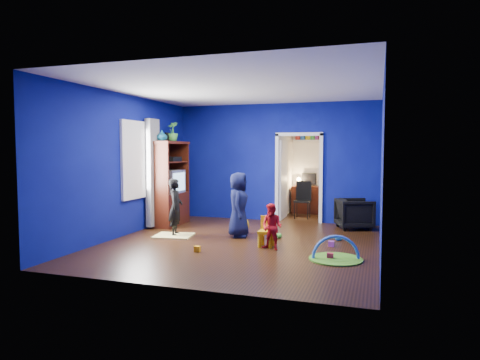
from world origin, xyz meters
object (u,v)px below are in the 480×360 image
(study_desk, at_px, (308,200))
(tv_armoire, at_px, (169,183))
(child_navy, at_px, (238,205))
(kid_chair, at_px, (266,233))
(child_black, at_px, (176,207))
(vase, at_px, (162,136))
(toddler_red, at_px, (272,227))
(armchair, at_px, (354,214))
(play_mat, at_px, (336,259))
(hopper_ball, at_px, (240,225))
(folding_chair, at_px, (302,201))
(crt_tv, at_px, (170,182))

(study_desk, bearing_deg, tv_armoire, -134.33)
(child_navy, distance_m, kid_chair, 1.10)
(child_black, height_order, vase, vase)
(child_navy, distance_m, study_desk, 3.81)
(kid_chair, bearing_deg, toddler_red, -54.41)
(armchair, height_order, play_mat, armchair)
(hopper_ball, bearing_deg, folding_chair, 70.69)
(tv_armoire, height_order, play_mat, tv_armoire)
(child_navy, bearing_deg, armchair, -64.17)
(crt_tv, bearing_deg, child_black, -58.03)
(crt_tv, distance_m, study_desk, 4.06)
(crt_tv, height_order, kid_chair, crt_tv)
(tv_armoire, relative_size, folding_chair, 2.13)
(child_navy, height_order, kid_chair, child_navy)
(toddler_red, distance_m, play_mat, 1.26)
(toddler_red, xyz_separation_m, hopper_ball, (-0.96, 1.13, -0.22))
(toddler_red, bearing_deg, hopper_ball, 146.83)
(play_mat, relative_size, study_desk, 0.97)
(folding_chair, bearing_deg, play_mat, -72.92)
(child_black, height_order, play_mat, child_black)
(child_navy, relative_size, folding_chair, 1.43)
(child_navy, xyz_separation_m, hopper_ball, (-0.05, 0.25, -0.46))
(child_navy, bearing_deg, play_mat, -132.35)
(crt_tv, xyz_separation_m, hopper_ball, (1.90, -0.57, -0.83))
(hopper_ball, bearing_deg, crt_tv, 163.21)
(folding_chair, bearing_deg, crt_tv, -145.27)
(vase, bearing_deg, study_desk, 48.50)
(tv_armoire, bearing_deg, vase, -90.00)
(study_desk, bearing_deg, kid_chair, -90.86)
(kid_chair, distance_m, study_desk, 4.39)
(toddler_red, bearing_deg, kid_chair, 143.35)
(toddler_red, xyz_separation_m, tv_armoire, (-2.90, 1.70, 0.57))
(armchair, height_order, child_black, child_black)
(hopper_ball, bearing_deg, play_mat, -35.30)
(child_black, xyz_separation_m, crt_tv, (-0.68, 1.10, 0.43))
(vase, distance_m, study_desk, 4.59)
(vase, bearing_deg, play_mat, -23.54)
(child_navy, bearing_deg, study_desk, -23.79)
(hopper_ball, relative_size, kid_chair, 0.77)
(play_mat, bearing_deg, child_navy, 148.89)
(crt_tv, bearing_deg, kid_chair, -29.01)
(armchair, height_order, crt_tv, crt_tv)
(study_desk, height_order, folding_chair, folding_chair)
(child_navy, distance_m, vase, 2.51)
(kid_chair, distance_m, folding_chair, 3.44)
(child_black, bearing_deg, kid_chair, -118.15)
(child_navy, height_order, folding_chair, child_navy)
(armchair, relative_size, kid_chair, 1.49)
(tv_armoire, bearing_deg, hopper_ball, -16.46)
(kid_chair, bearing_deg, tv_armoire, 150.07)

